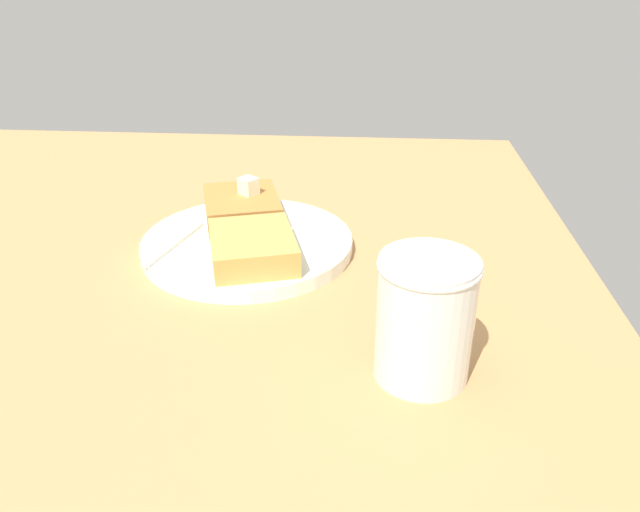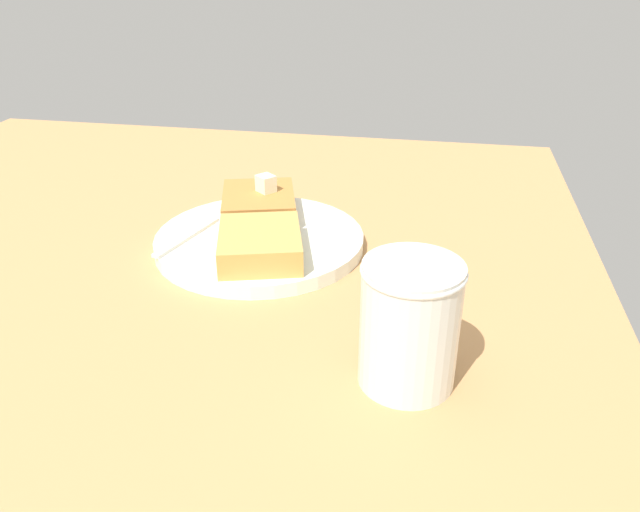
# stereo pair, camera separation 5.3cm
# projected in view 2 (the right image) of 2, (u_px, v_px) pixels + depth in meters

# --- Properties ---
(table_surface) EXTENTS (0.91, 0.91, 0.03)m
(table_surface) POSITION_uv_depth(u_px,v_px,m) (139.00, 269.00, 0.63)
(table_surface) COLOR tan
(table_surface) RESTS_ON ground
(plate) EXTENTS (0.21, 0.21, 0.01)m
(plate) POSITION_uv_depth(u_px,v_px,m) (260.00, 240.00, 0.64)
(plate) COLOR white
(plate) RESTS_ON table_surface
(toast_slice_left) EXTENTS (0.11, 0.10, 0.03)m
(toast_slice_left) POSITION_uv_depth(u_px,v_px,m) (259.00, 204.00, 0.68)
(toast_slice_left) COLOR #B47837
(toast_slice_left) RESTS_ON plate
(toast_slice_middle) EXTENTS (0.11, 0.10, 0.03)m
(toast_slice_middle) POSITION_uv_depth(u_px,v_px,m) (259.00, 245.00, 0.59)
(toast_slice_middle) COLOR tan
(toast_slice_middle) RESTS_ON plate
(butter_pat_primary) EXTENTS (0.02, 0.02, 0.02)m
(butter_pat_primary) POSITION_uv_depth(u_px,v_px,m) (266.00, 183.00, 0.67)
(butter_pat_primary) COLOR #F5E8C3
(butter_pat_primary) RESTS_ON toast_slice_left
(fork) EXTENTS (0.16, 0.06, 0.00)m
(fork) POSITION_uv_depth(u_px,v_px,m) (211.00, 222.00, 0.66)
(fork) COLOR silver
(fork) RESTS_ON plate
(syrup_jar) EXTENTS (0.07, 0.07, 0.09)m
(syrup_jar) POSITION_uv_depth(u_px,v_px,m) (409.00, 330.00, 0.43)
(syrup_jar) COLOR #5B290D
(syrup_jar) RESTS_ON table_surface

